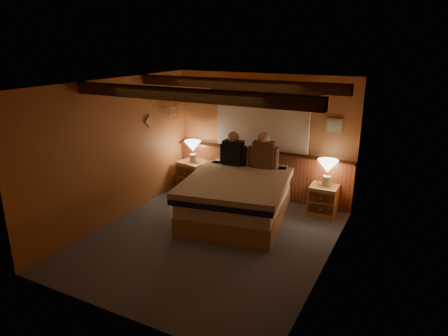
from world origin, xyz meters
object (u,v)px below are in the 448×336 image
Objects in this scene: lamp_right at (328,168)px; bed at (237,197)px; nightstand_left at (194,176)px; person_right at (264,153)px; duffel_bag at (199,190)px; nightstand_right at (323,200)px; lamp_left at (193,147)px; person_left at (233,151)px.

bed is at bearing -146.40° from lamp_right.
person_right reaches higher than nightstand_left.
person_right is 1.24× the size of duffel_bag.
lamp_left is (-2.67, -0.08, 0.66)m from nightstand_right.
nightstand_left is 2.69m from nightstand_right.
nightstand_right is 0.75× the size of person_right.
nightstand_left is at bearing 145.38° from duffel_bag.
nightstand_left is 1.25× the size of nightstand_right.
lamp_left is at bearing 170.49° from person_left.
nightstand_left is at bearing 179.36° from nightstand_right.
lamp_left is at bearing -177.72° from lamp_right.
person_left is (-1.70, -0.20, 0.73)m from nightstand_right.
bed is 5.10× the size of lamp_right.
duffel_bag is at bearing 146.63° from bed.
nightstand_right reaches higher than duffel_bag.
lamp_right is (0.02, 0.03, 0.59)m from nightstand_right.
lamp_right is (1.32, 0.88, 0.47)m from bed.
person_left reaches higher than bed.
lamp_right reaches higher than bed.
bed reaches higher than duffel_bag.
person_left is at bearing -172.53° from lamp_right.
person_left is at bearing 177.32° from person_right.
nightstand_right is at bearing 23.27° from bed.
nightstand_left is 1.21m from person_left.
nightstand_right is at bearing 1.75° from lamp_left.
lamp_left is (0.02, -0.04, 0.62)m from nightstand_left.
lamp_left is at bearing -179.69° from nightstand_right.
bed is at bearing -114.60° from person_right.
nightstand_right is 2.39m from duffel_bag.
nightstand_right is 2.75m from lamp_left.
bed is 3.69× the size of nightstand_left.
duffel_bag is at bearing -171.96° from nightstand_right.
person_right is (-1.13, -0.11, 0.74)m from nightstand_right.
person_left is 0.58m from person_right.
lamp_left is 0.88m from duffel_bag.
person_right is (0.57, 0.09, 0.01)m from person_left.
bed reaches higher than nightstand_left.
person_right is 1.52m from duffel_bag.
lamp_right is at bearing 2.28° from lamp_left.
lamp_left is at bearing 167.15° from person_right.
nightstand_right is 0.79× the size of person_left.
person_left reaches higher than nightstand_left.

